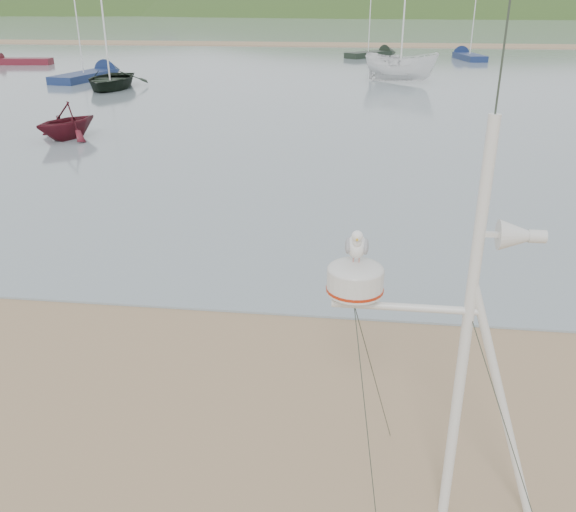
# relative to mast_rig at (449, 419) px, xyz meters

# --- Properties ---
(ground) EXTENTS (560.00, 560.00, 0.00)m
(ground) POSITION_rel_mast_rig_xyz_m (-3.74, 0.23, -1.26)
(ground) COLOR #896D4F
(ground) RESTS_ON ground
(water) EXTENTS (560.00, 256.00, 0.04)m
(water) POSITION_rel_mast_rig_xyz_m (-3.74, 132.23, -1.24)
(water) COLOR gray
(water) RESTS_ON ground
(sandbar) EXTENTS (560.00, 7.00, 0.07)m
(sandbar) POSITION_rel_mast_rig_xyz_m (-3.74, 70.23, -1.19)
(sandbar) COLOR #896D4F
(sandbar) RESTS_ON water
(hill_ridge) EXTENTS (620.00, 180.00, 80.00)m
(hill_ridge) POSITION_rel_mast_rig_xyz_m (14.77, 235.23, -20.96)
(hill_ridge) COLOR #253C18
(hill_ridge) RESTS_ON ground
(far_cottages) EXTENTS (294.40, 6.30, 8.00)m
(far_cottages) POSITION_rel_mast_rig_xyz_m (-0.74, 196.23, 2.74)
(far_cottages) COLOR beige
(far_cottages) RESTS_ON ground
(mast_rig) EXTENTS (2.32, 2.48, 5.24)m
(mast_rig) POSITION_rel_mast_rig_xyz_m (0.00, 0.00, 0.00)
(mast_rig) COLOR silver
(mast_rig) RESTS_ON ground
(boat_dark) EXTENTS (3.83, 1.39, 5.25)m
(boat_dark) POSITION_rel_mast_rig_xyz_m (-16.47, 31.31, 1.40)
(boat_dark) COLOR black
(boat_dark) RESTS_ON water
(boat_red) EXTENTS (2.73, 2.29, 2.71)m
(boat_red) POSITION_rel_mast_rig_xyz_m (-12.58, 17.46, 0.13)
(boat_red) COLOR #53131D
(boat_red) RESTS_ON water
(boat_white) EXTENTS (2.64, 2.62, 5.11)m
(boat_white) POSITION_rel_mast_rig_xyz_m (1.11, 36.50, 1.33)
(boat_white) COLOR silver
(boat_white) RESTS_ON water
(sailboat_blue_near) EXTENTS (2.97, 7.55, 7.30)m
(sailboat_blue_near) POSITION_rel_mast_rig_xyz_m (-19.53, 37.01, -0.96)
(sailboat_blue_near) COLOR #16254E
(sailboat_blue_near) RESTS_ON ground
(sailboat_blue_far) EXTENTS (2.80, 6.70, 6.50)m
(sailboat_blue_far) POSITION_rel_mast_rig_xyz_m (7.65, 54.79, -0.96)
(sailboat_blue_far) COLOR #16254E
(sailboat_blue_far) RESTS_ON ground
(dinghy_red_far) EXTENTS (5.66, 1.97, 1.35)m
(dinghy_red_far) POSITION_rel_mast_rig_xyz_m (-30.48, 44.29, -0.97)
(dinghy_red_far) COLOR #53131D
(dinghy_red_far) RESTS_ON ground
(sailboat_dark_mid) EXTENTS (5.44, 5.72, 6.34)m
(sailboat_dark_mid) POSITION_rel_mast_rig_xyz_m (0.08, 55.76, -0.96)
(sailboat_dark_mid) COLOR black
(sailboat_dark_mid) RESTS_ON ground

